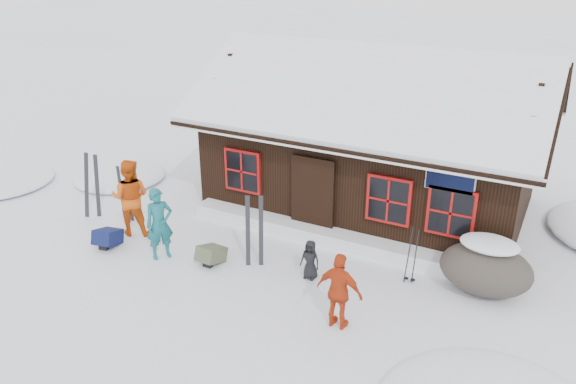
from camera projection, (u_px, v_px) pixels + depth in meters
name	position (u px, v px, depth m)	size (l,w,h in m)	color
ground	(228.00, 271.00, 12.47)	(120.00, 120.00, 0.00)	white
mountain_hut	(373.00, 149.00, 15.24)	(8.90, 6.09, 4.42)	black
snow_drift	(331.00, 237.00, 13.59)	(7.60, 0.60, 0.35)	white
snow_mounds	(330.00, 251.00, 13.28)	(20.60, 13.20, 0.48)	white
skier_teal	(159.00, 224.00, 12.72)	(0.62, 0.41, 1.71)	#155E66
skier_orange_left	(131.00, 197.00, 13.77)	(0.95, 0.74, 1.96)	#D34F0E
skier_orange_right	(339.00, 292.00, 10.34)	(0.91, 0.38, 1.55)	#C13713
skier_crouched	(310.00, 260.00, 12.04)	(0.44, 0.29, 0.90)	black
boulder	(486.00, 267.00, 11.54)	(1.88, 1.41, 1.11)	#463F38
ski_pair_left	(92.00, 187.00, 14.66)	(0.59, 0.24, 1.85)	black
ski_pair_mid	(125.00, 195.00, 14.56)	(0.37, 0.06, 1.55)	black
ski_pair_right	(254.00, 232.00, 12.38)	(0.38, 0.22, 1.77)	black
ski_poles	(412.00, 257.00, 11.80)	(0.24, 0.12, 1.35)	black
backpack_blue	(108.00, 240.00, 13.44)	(0.48, 0.64, 0.35)	#101745
backpack_olive	(211.00, 257.00, 12.71)	(0.46, 0.61, 0.33)	#4D513A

